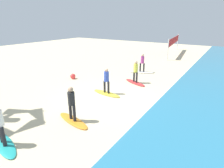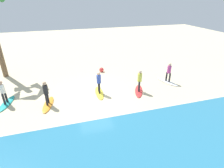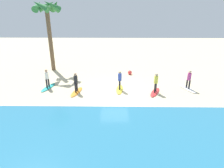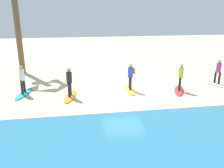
{
  "view_description": "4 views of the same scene",
  "coord_description": "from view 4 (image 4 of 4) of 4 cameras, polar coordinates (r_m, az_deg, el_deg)",
  "views": [
    {
      "loc": [
        8.6,
        6.09,
        4.51
      ],
      "look_at": [
        -0.21,
        0.36,
        0.85
      ],
      "focal_mm": 29.37,
      "sensor_mm": 36.0,
      "label": 1
    },
    {
      "loc": [
        2.08,
        11.56,
        6.62
      ],
      "look_at": [
        -1.29,
        0.29,
        0.88
      ],
      "focal_mm": 29.05,
      "sensor_mm": 36.0,
      "label": 2
    },
    {
      "loc": [
        0.0,
        15.37,
        6.79
      ],
      "look_at": [
        0.22,
        1.23,
        1.11
      ],
      "focal_mm": 31.1,
      "sensor_mm": 36.0,
      "label": 3
    },
    {
      "loc": [
        2.86,
        13.21,
        4.81
      ],
      "look_at": [
        0.82,
        0.53,
        0.71
      ],
      "focal_mm": 37.57,
      "sensor_mm": 36.0,
      "label": 4
    }
  ],
  "objects": [
    {
      "name": "surfboard_white",
      "position": [
        17.16,
        24.04,
        -0.0
      ],
      "size": [
        1.24,
        2.16,
        0.09
      ],
      "primitive_type": "ellipsoid",
      "rotation": [
        0.0,
        0.0,
        1.92
      ],
      "color": "white",
      "rests_on": "ground"
    },
    {
      "name": "surfboard_red",
      "position": [
        15.05,
        16.02,
        -1.47
      ],
      "size": [
        1.38,
        2.14,
        0.09
      ],
      "primitive_type": "ellipsoid",
      "rotation": [
        0.0,
        0.0,
        1.14
      ],
      "color": "red",
      "rests_on": "ground"
    },
    {
      "name": "surfboard_teal",
      "position": [
        14.86,
        -20.63,
        -2.19
      ],
      "size": [
        1.04,
        2.17,
        0.09
      ],
      "primitive_type": "ellipsoid",
      "rotation": [
        0.0,
        0.0,
        1.33
      ],
      "color": "teal",
      "rests_on": "ground"
    },
    {
      "name": "surfer_yellow",
      "position": [
        14.31,
        4.48,
        2.35
      ],
      "size": [
        0.32,
        0.46,
        1.64
      ],
      "color": "#232328",
      "rests_on": "surfboard_yellow"
    },
    {
      "name": "surfer_white",
      "position": [
        16.91,
        24.46,
        3.2
      ],
      "size": [
        0.32,
        0.44,
        1.64
      ],
      "color": "#232328",
      "rests_on": "surfboard_white"
    },
    {
      "name": "beach_ball",
      "position": [
        18.68,
        5.01,
        3.39
      ],
      "size": [
        0.43,
        0.43,
        0.43
      ],
      "primitive_type": "sphere",
      "color": "#E53838",
      "rests_on": "ground"
    },
    {
      "name": "ground_plane",
      "position": [
        14.35,
        2.92,
        -1.91
      ],
      "size": [
        60.0,
        60.0,
        0.0
      ],
      "primitive_type": "plane",
      "color": "beige"
    },
    {
      "name": "surfer_red",
      "position": [
        14.77,
        16.34,
        2.16
      ],
      "size": [
        0.32,
        0.43,
        1.64
      ],
      "color": "#232328",
      "rests_on": "surfboard_red"
    },
    {
      "name": "surfer_teal",
      "position": [
        14.57,
        -21.05,
        1.48
      ],
      "size": [
        0.32,
        0.45,
        1.64
      ],
      "color": "#232328",
      "rests_on": "surfboard_teal"
    },
    {
      "name": "surfboard_orange",
      "position": [
        13.66,
        -10.14,
        -3.01
      ],
      "size": [
        0.98,
        2.17,
        0.09
      ],
      "primitive_type": "ellipsoid",
      "rotation": [
        0.0,
        0.0,
        1.36
      ],
      "color": "orange",
      "rests_on": "ground"
    },
    {
      "name": "surfboard_yellow",
      "position": [
        14.6,
        4.39,
        -1.4
      ],
      "size": [
        0.74,
        2.14,
        0.09
      ],
      "primitive_type": "ellipsoid",
      "rotation": [
        0.0,
        0.0,
        1.48
      ],
      "color": "yellow",
      "rests_on": "ground"
    },
    {
      "name": "surfer_orange",
      "position": [
        13.35,
        -10.37,
        0.98
      ],
      "size": [
        0.32,
        0.45,
        1.64
      ],
      "color": "#232328",
      "rests_on": "surfboard_orange"
    }
  ]
}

